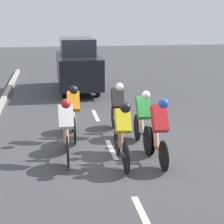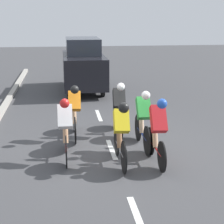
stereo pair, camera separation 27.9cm
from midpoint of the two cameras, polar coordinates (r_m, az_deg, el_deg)
name	(u,v)px [view 2 (the right image)]	position (r m, az deg, el deg)	size (l,w,h in m)	color
ground_plane	(112,149)	(9.26, 0.79, -5.67)	(60.00, 60.00, 0.00)	#424244
lane_stripe_near	(138,217)	(6.39, 5.21, -15.66)	(0.12, 1.40, 0.01)	white
lane_stripe_mid	(112,149)	(9.24, 0.81, -5.69)	(0.12, 1.40, 0.01)	white
lane_stripe_far	(99,115)	(12.26, -1.39, -0.50)	(0.12, 1.40, 0.01)	white
cyclist_orange	(74,110)	(9.87, -4.95, 0.25)	(0.34, 1.72, 1.48)	black
cyclist_white	(65,128)	(8.40, -6.18, -2.42)	(0.32, 1.71, 1.49)	black
cyclist_yellow	(121,132)	(8.07, 2.36, -3.01)	(0.34, 1.72, 1.48)	black
cyclist_red	(158,129)	(8.19, 7.94, -2.63)	(0.34, 1.67, 1.54)	black
cyclist_black	(119,107)	(10.17, 1.81, 0.75)	(0.35, 1.68, 1.48)	black
cyclist_green	(143,118)	(9.11, 5.63, -0.99)	(0.32, 1.75, 1.50)	black
support_car	(83,65)	(16.20, -3.90, 7.20)	(1.70, 4.30, 2.23)	black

